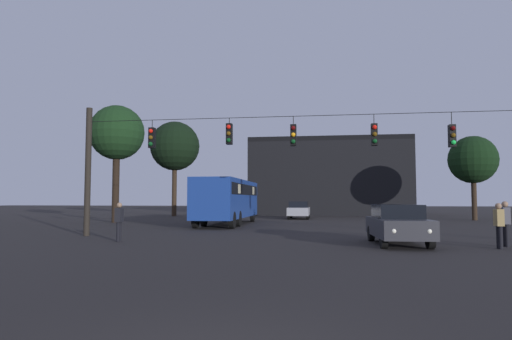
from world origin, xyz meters
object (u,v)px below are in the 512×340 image
Objects in this scene: car_far_left at (299,210)px; tree_right_far at (117,134)px; pedestrian_crossing_center at (119,220)px; city_bus at (228,197)px; tree_left_silhouette at (175,146)px; tree_behind_building at (473,160)px; pedestrian_crossing_right at (499,223)px; car_near_right at (398,224)px; pedestrian_crossing_left at (505,221)px.

car_far_left is 16.48m from tree_right_far.
tree_right_far is at bearing 116.30° from pedestrian_crossing_center.
city_bus is 1.14× the size of tree_left_silhouette.
tree_right_far reaches higher than tree_behind_building.
car_far_left is 0.63× the size of tree_behind_building.
tree_left_silhouette is 1.39× the size of tree_behind_building.
pedestrian_crossing_center is 1.00× the size of pedestrian_crossing_right.
car_near_right is 3.77m from pedestrian_crossing_left.
tree_left_silhouette reaches higher than tree_behind_building.
city_bus is 2.53× the size of car_far_left.
pedestrian_crossing_center is 29.99m from tree_behind_building.
city_bus is 2.50× the size of car_near_right.
car_near_right is 11.08m from pedestrian_crossing_center.
pedestrian_crossing_center is (-14.83, -0.11, -0.04)m from pedestrian_crossing_left.
city_bus is 10.36m from car_far_left.
tree_behind_building is 0.79× the size of tree_right_far.
city_bus is 6.94× the size of pedestrian_crossing_center.
city_bus is at bearing -115.10° from car_far_left.
tree_left_silhouette reaches higher than pedestrian_crossing_center.
car_far_left is 2.74× the size of pedestrian_crossing_center.
car_near_right is 2.76× the size of pedestrian_crossing_right.
tree_right_far is at bearing 145.47° from pedestrian_crossing_right.
car_far_left is at bearing 109.60° from pedestrian_crossing_right.
car_far_left is at bearing 64.90° from city_bus.
car_near_right and car_far_left have the same top height.
tree_right_far is at bearing 147.50° from pedestrian_crossing_left.
pedestrian_crossing_center is at bearing -76.03° from tree_left_silhouette.
car_near_right is 22.18m from car_far_left.
car_far_left is 23.50m from pedestrian_crossing_left.
car_near_right is at bearing -53.32° from city_bus.
city_bus is at bearing 126.68° from car_near_right.
tree_right_far is at bearing -91.60° from tree_left_silhouette.
car_near_right is 23.50m from tree_behind_building.
pedestrian_crossing_center reaches higher than car_far_left.
city_bus is at bearing 133.04° from pedestrian_crossing_right.
pedestrian_crossing_right is at bearing -34.53° from tree_right_far.
tree_left_silhouette is at bearing 129.18° from pedestrian_crossing_left.
pedestrian_crossing_center is (-6.26, -21.99, 0.09)m from car_far_left.
pedestrian_crossing_center is at bearing -133.88° from tree_behind_building.
pedestrian_crossing_left is at bearing -44.14° from city_bus.
car_near_right is at bearing 176.49° from pedestrian_crossing_left.
car_near_right is at bearing -37.15° from tree_right_far.
pedestrian_crossing_center is 0.23× the size of tree_behind_building.
tree_left_silhouette reaches higher than car_far_left.
city_bus is at bearing -58.31° from tree_left_silhouette.
tree_left_silhouette is (-6.55, 26.34, 6.21)m from pedestrian_crossing_center.
car_far_left is (-4.81, 21.65, 0.00)m from car_near_right.
pedestrian_crossing_right is (3.25, -0.99, 0.10)m from car_near_right.
tree_right_far is (-0.34, -12.39, -0.48)m from tree_left_silhouette.
tree_right_far is (-8.79, 1.29, 4.75)m from city_bus.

